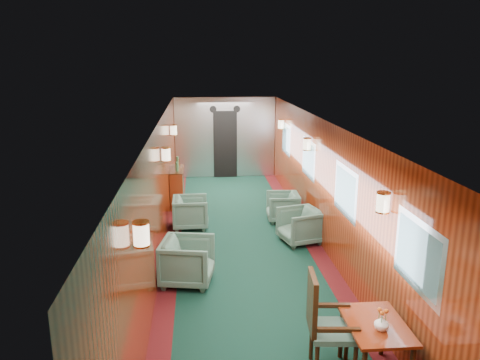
% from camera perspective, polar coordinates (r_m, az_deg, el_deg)
% --- Properties ---
extents(room, '(12.00, 12.10, 2.40)m').
position_cam_1_polar(room, '(8.18, 0.65, 1.51)').
color(room, '#0C2E22').
rests_on(room, ground).
extents(bulkhead, '(2.98, 0.17, 2.39)m').
position_cam_1_polar(bulkhead, '(14.05, -1.83, 5.15)').
color(bulkhead, silver).
rests_on(bulkhead, ground).
extents(windows_right, '(0.02, 8.60, 0.80)m').
position_cam_1_polar(windows_right, '(8.74, 10.23, 0.87)').
color(windows_right, '#B9BBC0').
rests_on(windows_right, ground).
extents(wall_sconces, '(2.97, 7.97, 0.25)m').
position_cam_1_polar(wall_sconces, '(8.70, 0.27, 3.34)').
color(wall_sconces, beige).
rests_on(wall_sconces, ground).
extents(dining_table, '(0.64, 0.91, 0.68)m').
position_cam_1_polar(dining_table, '(5.61, 16.18, -17.36)').
color(dining_table, maroon).
rests_on(dining_table, ground).
extents(side_chair, '(0.58, 0.61, 1.19)m').
position_cam_1_polar(side_chair, '(5.55, 10.20, -16.45)').
color(side_chair, '#1B4036').
rests_on(side_chair, ground).
extents(credenza, '(0.32, 1.03, 1.20)m').
position_cam_1_polar(credenza, '(11.46, -7.65, -0.80)').
color(credenza, maroon).
rests_on(credenza, ground).
extents(flower_vase, '(0.19, 0.19, 0.16)m').
position_cam_1_polar(flower_vase, '(5.41, 16.88, -16.34)').
color(flower_vase, white).
rests_on(flower_vase, dining_table).
extents(armchair_left_near, '(0.93, 0.91, 0.73)m').
position_cam_1_polar(armchair_left_near, '(7.58, -6.41, -9.81)').
color(armchair_left_near, '#1B4036').
rests_on(armchair_left_near, ground).
extents(armchair_left_far, '(0.74, 0.72, 0.67)m').
position_cam_1_polar(armchair_left_far, '(9.96, -6.04, -3.95)').
color(armchair_left_far, '#1B4036').
rests_on(armchair_left_far, ground).
extents(armchair_right_near, '(0.90, 0.89, 0.68)m').
position_cam_1_polar(armchair_right_near, '(9.19, 7.32, -5.56)').
color(armchair_right_near, '#1B4036').
rests_on(armchair_right_near, ground).
extents(armchair_right_far, '(0.73, 0.71, 0.63)m').
position_cam_1_polar(armchair_right_far, '(10.37, 5.23, -3.28)').
color(armchair_right_far, '#1B4036').
rests_on(armchair_right_far, ground).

